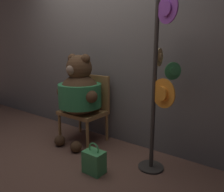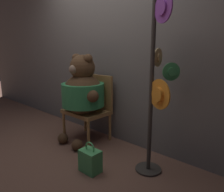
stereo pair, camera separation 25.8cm
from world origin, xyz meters
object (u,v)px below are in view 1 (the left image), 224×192
Objects in this scene: chair at (87,106)px; handbag_on_ground at (94,162)px; hat_display_rack at (159,89)px; teddy_bear at (80,92)px.

handbag_on_ground is (0.67, -0.62, -0.37)m from chair.
hat_display_rack is 5.20× the size of handbag_on_ground.
hat_display_rack is (1.17, -0.18, 0.40)m from chair.
handbag_on_ground is at bearing -35.43° from teddy_bear.
teddy_bear is 3.60× the size of handbag_on_ground.
chair is 0.99m from handbag_on_ground.
teddy_bear reaches higher than chair.
chair is 2.71× the size of handbag_on_ground.
teddy_bear reaches higher than handbag_on_ground.
hat_display_rack reaches higher than handbag_on_ground.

